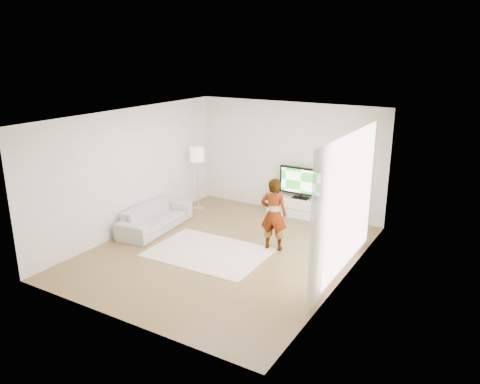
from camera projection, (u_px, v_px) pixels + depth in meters
The scene contains 17 objects.
floor at pixel (225, 251), 9.72m from camera, with size 6.00×6.00×0.00m, color olive.
ceiling at pixel (224, 116), 8.90m from camera, with size 6.00×6.00×0.00m, color white.
wall_left at pixel (131, 171), 10.53m from camera, with size 0.02×6.00×2.80m, color white.
wall_right at pixel (346, 208), 8.09m from camera, with size 0.02×6.00×2.80m, color white.
wall_back at pixel (289, 158), 11.78m from camera, with size 5.00×0.02×2.80m, color white.
wall_front at pixel (115, 237), 6.84m from camera, with size 5.00×0.02×2.80m, color white.
window at pixel (351, 200), 8.33m from camera, with size 0.01×2.60×2.50m, color white.
curtain_near at pixel (320, 228), 7.33m from camera, with size 0.04×0.70×2.60m, color white.
curtain_far at pixel (367, 187), 9.47m from camera, with size 0.04×0.70×2.60m, color white.
media_console at pixel (300, 207), 11.71m from camera, with size 1.62×0.46×0.46m.
television at pixel (301, 182), 11.54m from camera, with size 1.14×0.22×0.79m.
game_console at pixel (327, 198), 11.26m from camera, with size 0.07×0.18×0.24m.
potted_plant at pixel (275, 186), 11.91m from camera, with size 0.24×0.24×0.42m, color #3F7238.
rug at pixel (209, 252), 9.67m from camera, with size 2.37×1.70×0.01m, color white.
player at pixel (274, 214), 9.61m from camera, with size 0.56×0.36×1.52m, color #334772.
sofa at pixel (155, 217), 10.83m from camera, with size 2.02×0.79×0.59m, color beige.
floor_lamp at pixel (197, 157), 11.92m from camera, with size 0.36×0.36×1.63m.
Camera 1 is at (4.82, -7.52, 4.04)m, focal length 35.00 mm.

